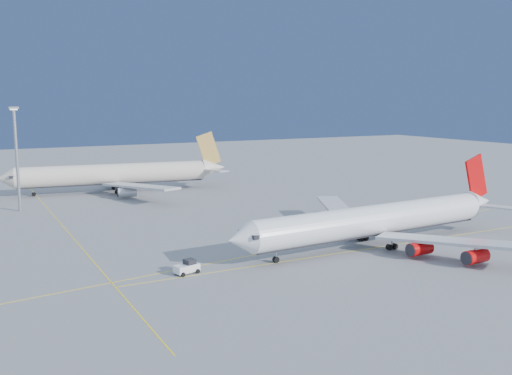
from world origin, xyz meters
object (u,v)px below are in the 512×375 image
(light_mast, at_px, (16,150))
(pushback_tug, at_px, (187,267))
(airliner_virgin, at_px, (380,220))
(airliner_etihad, at_px, (118,174))

(light_mast, bearing_deg, pushback_tug, -74.84)
(airliner_virgin, xyz_separation_m, pushback_tug, (-39.36, -0.11, -3.84))
(airliner_etihad, height_order, light_mast, light_mast)
(airliner_virgin, height_order, light_mast, light_mast)
(airliner_etihad, bearing_deg, pushback_tug, -90.06)
(pushback_tug, bearing_deg, light_mast, 91.68)
(airliner_etihad, bearing_deg, light_mast, -140.52)
(airliner_virgin, relative_size, pushback_tug, 15.08)
(pushback_tug, height_order, light_mast, light_mast)
(airliner_etihad, distance_m, pushback_tug, 87.95)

